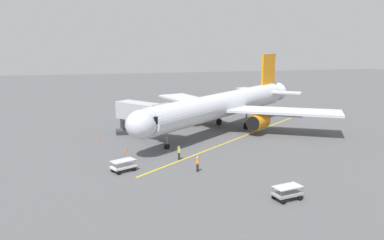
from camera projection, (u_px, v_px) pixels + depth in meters
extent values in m
plane|color=#565659|center=(218.00, 132.00, 62.18)|extent=(220.00, 220.00, 0.00)
cube|color=yellow|center=(235.00, 140.00, 57.47)|extent=(30.71, 26.00, 0.01)
cylinder|color=silver|center=(223.00, 105.00, 62.37)|extent=(28.42, 24.84, 3.80)
ellipsoid|color=silver|center=(141.00, 125.00, 48.12)|extent=(5.39, 5.34, 3.61)
cone|color=silver|center=(275.00, 92.00, 76.86)|extent=(4.50, 4.55, 3.42)
cube|color=black|center=(149.00, 118.00, 49.11)|extent=(3.31, 3.50, 0.90)
cube|color=silver|center=(283.00, 111.00, 60.39)|extent=(17.51, 12.55, 0.36)
cylinder|color=orange|center=(259.00, 122.00, 60.17)|extent=(4.08, 3.95, 2.30)
cylinder|color=black|center=(253.00, 123.00, 58.79)|extent=(1.51, 1.73, 2.10)
cube|color=silver|center=(193.00, 101.00, 70.43)|extent=(10.26, 17.82, 0.36)
cylinder|color=orange|center=(197.00, 113.00, 66.99)|extent=(4.08, 3.95, 2.30)
cylinder|color=black|center=(190.00, 115.00, 65.62)|extent=(1.51, 1.73, 2.10)
cube|color=orange|center=(268.00, 74.00, 73.75)|extent=(3.90, 3.37, 7.20)
cube|color=silver|center=(283.00, 92.00, 72.27)|extent=(6.70, 5.41, 0.24)
cube|color=silver|center=(252.00, 90.00, 76.04)|extent=(4.64, 6.83, 0.24)
cylinder|color=slate|center=(167.00, 136.00, 52.28)|extent=(0.24, 0.24, 2.77)
cylinder|color=black|center=(167.00, 146.00, 52.55)|extent=(0.83, 0.80, 0.70)
cylinder|color=slate|center=(246.00, 117.00, 63.63)|extent=(0.24, 0.24, 2.77)
cylinder|color=black|center=(246.00, 126.00, 63.91)|extent=(1.13, 1.05, 1.10)
cylinder|color=slate|center=(219.00, 114.00, 66.69)|extent=(0.24, 0.24, 2.77)
cylinder|color=black|center=(219.00, 122.00, 66.97)|extent=(1.13, 1.05, 1.10)
cube|color=#B7B7BC|center=(144.00, 112.00, 57.63)|extent=(7.79, 8.55, 2.50)
cube|color=gray|center=(167.00, 115.00, 54.98)|extent=(4.25, 4.20, 3.00)
cylinder|color=slate|center=(122.00, 121.00, 60.67)|extent=(0.70, 0.70, 3.90)
cube|color=#333338|center=(123.00, 132.00, 61.00)|extent=(2.00, 2.00, 0.60)
cylinder|color=#23232D|center=(197.00, 168.00, 43.62)|extent=(0.26, 0.26, 0.88)
cube|color=orange|center=(197.00, 161.00, 43.47)|extent=(0.36, 0.44, 0.60)
cube|color=silver|center=(197.00, 161.00, 43.47)|extent=(0.38, 0.46, 0.10)
sphere|color=beige|center=(197.00, 157.00, 43.39)|extent=(0.22, 0.22, 0.22)
cylinder|color=#23232D|center=(179.00, 156.00, 47.89)|extent=(0.26, 0.26, 0.88)
cube|color=#D8EA19|center=(179.00, 150.00, 47.74)|extent=(0.26, 0.39, 0.60)
cube|color=silver|center=(179.00, 150.00, 47.74)|extent=(0.27, 0.41, 0.10)
sphere|color=tan|center=(179.00, 147.00, 47.65)|extent=(0.22, 0.22, 0.22)
cube|color=#9E9EA3|center=(287.00, 194.00, 36.01)|extent=(2.86, 1.97, 0.24)
cube|color=silver|center=(288.00, 187.00, 35.88)|extent=(2.86, 1.97, 0.08)
cylinder|color=slate|center=(281.00, 194.00, 34.86)|extent=(0.06, 0.06, 0.55)
cylinder|color=slate|center=(272.00, 189.00, 35.95)|extent=(0.06, 0.06, 0.55)
cylinder|color=slate|center=(303.00, 190.00, 35.91)|extent=(0.06, 0.06, 0.55)
cylinder|color=slate|center=(293.00, 185.00, 37.00)|extent=(0.06, 0.06, 0.55)
cylinder|color=black|center=(283.00, 202.00, 35.09)|extent=(0.49, 0.35, 0.44)
cylinder|color=black|center=(274.00, 197.00, 36.23)|extent=(0.49, 0.35, 0.44)
cylinder|color=black|center=(300.00, 198.00, 35.92)|extent=(0.49, 0.35, 0.44)
cylinder|color=black|center=(291.00, 193.00, 37.06)|extent=(0.49, 0.35, 0.44)
cube|color=white|center=(123.00, 166.00, 43.65)|extent=(2.95, 2.44, 0.24)
cube|color=silver|center=(123.00, 161.00, 43.52)|extent=(2.95, 2.44, 0.08)
cylinder|color=slate|center=(116.00, 167.00, 42.34)|extent=(0.06, 0.06, 0.55)
cylinder|color=slate|center=(111.00, 164.00, 43.27)|extent=(0.06, 0.06, 0.55)
cylinder|color=slate|center=(136.00, 162.00, 43.87)|extent=(0.06, 0.06, 0.55)
cylinder|color=slate|center=(130.00, 160.00, 44.79)|extent=(0.06, 0.06, 0.55)
cylinder|color=black|center=(119.00, 173.00, 42.63)|extent=(0.51, 0.43, 0.44)
cylinder|color=black|center=(113.00, 170.00, 43.60)|extent=(0.51, 0.43, 0.44)
cylinder|color=black|center=(134.00, 169.00, 43.84)|extent=(0.51, 0.43, 0.44)
cylinder|color=black|center=(128.00, 166.00, 44.81)|extent=(0.51, 0.43, 0.44)
cone|color=#F2590F|center=(99.00, 138.00, 57.41)|extent=(0.32, 0.32, 0.55)
cone|color=#F2590F|center=(127.00, 149.00, 51.39)|extent=(0.32, 0.32, 0.55)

